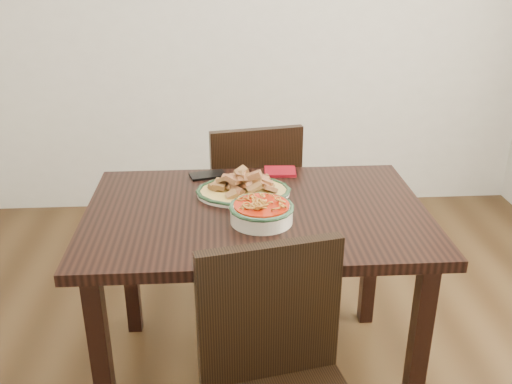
{
  "coord_description": "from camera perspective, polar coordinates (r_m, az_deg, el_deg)",
  "views": [
    {
      "loc": [
        -0.23,
        -1.82,
        1.64
      ],
      "look_at": [
        -0.1,
        0.07,
        0.81
      ],
      "focal_mm": 40.0,
      "sensor_mm": 36.0,
      "label": 1
    }
  ],
  "objects": [
    {
      "name": "napkin",
      "position": [
        2.4,
        2.42,
        2.06
      ],
      "size": [
        0.14,
        0.12,
        0.01
      ],
      "primitive_type": "cube",
      "rotation": [
        0.0,
        0.0,
        -0.05
      ],
      "color": "maroon",
      "rests_on": "dining_table"
    },
    {
      "name": "chair_near",
      "position": [
        1.69,
        2.42,
        -18.64
      ],
      "size": [
        0.5,
        0.5,
        0.89
      ],
      "rotation": [
        0.0,
        0.0,
        0.21
      ],
      "color": "black",
      "rests_on": "ground"
    },
    {
      "name": "noodle_bowl",
      "position": [
        1.96,
        0.56,
        -1.83
      ],
      "size": [
        0.23,
        0.23,
        0.08
      ],
      "color": "beige",
      "rests_on": "dining_table"
    },
    {
      "name": "floor",
      "position": [
        2.46,
        2.6,
        -18.18
      ],
      "size": [
        3.5,
        3.5,
        0.0
      ],
      "primitive_type": "plane",
      "color": "#342210",
      "rests_on": "ground"
    },
    {
      "name": "wall_back",
      "position": [
        3.59,
        -0.13,
        18.23
      ],
      "size": [
        3.5,
        0.1,
        2.6
      ],
      "primitive_type": "cube",
      "color": "beige",
      "rests_on": "ground"
    },
    {
      "name": "smartphone",
      "position": [
        2.37,
        -4.84,
        1.69
      ],
      "size": [
        0.16,
        0.11,
        0.01
      ],
      "primitive_type": "cube",
      "rotation": [
        0.0,
        0.0,
        0.26
      ],
      "color": "black",
      "rests_on": "dining_table"
    },
    {
      "name": "fish_plate",
      "position": [
        2.18,
        -1.27,
        0.86
      ],
      "size": [
        0.36,
        0.28,
        0.11
      ],
      "color": "white",
      "rests_on": "dining_table"
    },
    {
      "name": "dining_table",
      "position": [
        2.12,
        0.04,
        -4.06
      ],
      "size": [
        1.24,
        0.83,
        0.75
      ],
      "color": "black",
      "rests_on": "ground"
    },
    {
      "name": "chair_far",
      "position": [
        2.75,
        -0.49,
        -0.81
      ],
      "size": [
        0.49,
        0.49,
        0.89
      ],
      "rotation": [
        0.0,
        0.0,
        3.32
      ],
      "color": "black",
      "rests_on": "ground"
    }
  ]
}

